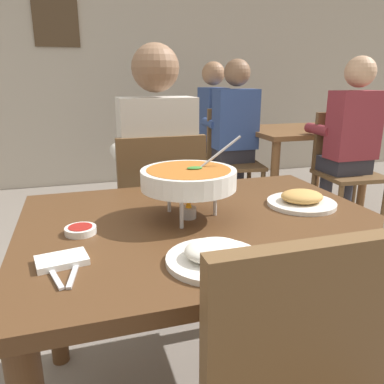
{
  "coord_description": "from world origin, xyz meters",
  "views": [
    {
      "loc": [
        -0.37,
        -1.08,
        1.15
      ],
      "look_at": [
        0.0,
        0.15,
        0.77
      ],
      "focal_mm": 35.81,
      "sensor_mm": 36.0,
      "label": 1
    }
  ],
  "objects_px": {
    "dining_table_far": "(301,142)",
    "patron_bg_right": "(216,122)",
    "dining_table_main": "(205,251)",
    "diner_main": "(156,163)",
    "chair_bg_right": "(220,146)",
    "patron_bg_left": "(234,128)",
    "appetizer_plate": "(302,200)",
    "chair_diner_main": "(159,210)",
    "rice_plate": "(215,255)",
    "patron_bg_middle": "(349,135)",
    "chair_bg_left": "(233,154)",
    "chair_bg_middle": "(344,163)",
    "sauce_dish": "(81,230)",
    "curry_bowl": "(189,179)"
  },
  "relations": [
    {
      "from": "dining_table_far",
      "to": "patron_bg_right",
      "type": "height_order",
      "value": "patron_bg_right"
    },
    {
      "from": "dining_table_main",
      "to": "diner_main",
      "type": "distance_m",
      "value": 0.78
    },
    {
      "from": "diner_main",
      "to": "chair_bg_right",
      "type": "xyz_separation_m",
      "value": [
        0.99,
        1.68,
        -0.24
      ]
    },
    {
      "from": "patron_bg_right",
      "to": "diner_main",
      "type": "bearing_deg",
      "value": -119.15
    },
    {
      "from": "patron_bg_left",
      "to": "chair_bg_right",
      "type": "bearing_deg",
      "value": 84.13
    },
    {
      "from": "diner_main",
      "to": "appetizer_plate",
      "type": "bearing_deg",
      "value": -62.89
    },
    {
      "from": "chair_diner_main",
      "to": "rice_plate",
      "type": "xyz_separation_m",
      "value": [
        -0.08,
        -1.02,
        0.23
      ]
    },
    {
      "from": "dining_table_far",
      "to": "patron_bg_middle",
      "type": "distance_m",
      "value": 0.62
    },
    {
      "from": "chair_bg_left",
      "to": "patron_bg_right",
      "type": "distance_m",
      "value": 0.55
    },
    {
      "from": "dining_table_far",
      "to": "patron_bg_right",
      "type": "relative_size",
      "value": 0.76
    },
    {
      "from": "diner_main",
      "to": "rice_plate",
      "type": "height_order",
      "value": "diner_main"
    },
    {
      "from": "chair_bg_middle",
      "to": "chair_bg_right",
      "type": "distance_m",
      "value": 1.23
    },
    {
      "from": "chair_diner_main",
      "to": "sauce_dish",
      "type": "relative_size",
      "value": 10.0
    },
    {
      "from": "appetizer_plate",
      "to": "sauce_dish",
      "type": "relative_size",
      "value": 2.67
    },
    {
      "from": "appetizer_plate",
      "to": "chair_bg_right",
      "type": "xyz_separation_m",
      "value": [
        0.61,
        2.41,
        -0.23
      ]
    },
    {
      "from": "dining_table_main",
      "to": "patron_bg_middle",
      "type": "bearing_deg",
      "value": 39.88
    },
    {
      "from": "rice_plate",
      "to": "sauce_dish",
      "type": "xyz_separation_m",
      "value": [
        -0.31,
        0.29,
        -0.01
      ]
    },
    {
      "from": "chair_bg_left",
      "to": "dining_table_main",
      "type": "bearing_deg",
      "value": -115.16
    },
    {
      "from": "dining_table_far",
      "to": "rice_plate",
      "type": "bearing_deg",
      "value": -126.63
    },
    {
      "from": "chair_diner_main",
      "to": "rice_plate",
      "type": "height_order",
      "value": "chair_diner_main"
    },
    {
      "from": "sauce_dish",
      "to": "rice_plate",
      "type": "bearing_deg",
      "value": -42.99
    },
    {
      "from": "curry_bowl",
      "to": "patron_bg_middle",
      "type": "relative_size",
      "value": 0.25
    },
    {
      "from": "chair_diner_main",
      "to": "curry_bowl",
      "type": "bearing_deg",
      "value": -93.81
    },
    {
      "from": "dining_table_far",
      "to": "patron_bg_right",
      "type": "distance_m",
      "value": 0.84
    },
    {
      "from": "dining_table_far",
      "to": "chair_bg_left",
      "type": "relative_size",
      "value": 1.11
    },
    {
      "from": "appetizer_plate",
      "to": "chair_bg_right",
      "type": "relative_size",
      "value": 0.27
    },
    {
      "from": "diner_main",
      "to": "chair_bg_right",
      "type": "distance_m",
      "value": 1.96
    },
    {
      "from": "diner_main",
      "to": "patron_bg_right",
      "type": "relative_size",
      "value": 1.0
    },
    {
      "from": "rice_plate",
      "to": "dining_table_far",
      "type": "relative_size",
      "value": 0.24
    },
    {
      "from": "chair_bg_right",
      "to": "dining_table_far",
      "type": "bearing_deg",
      "value": -40.1
    },
    {
      "from": "appetizer_plate",
      "to": "dining_table_far",
      "type": "bearing_deg",
      "value": 57.54
    },
    {
      "from": "curry_bowl",
      "to": "chair_bg_left",
      "type": "relative_size",
      "value": 0.37
    },
    {
      "from": "curry_bowl",
      "to": "chair_bg_middle",
      "type": "relative_size",
      "value": 0.37
    },
    {
      "from": "dining_table_main",
      "to": "curry_bowl",
      "type": "distance_m",
      "value": 0.24
    },
    {
      "from": "chair_bg_right",
      "to": "patron_bg_left",
      "type": "xyz_separation_m",
      "value": [
        -0.05,
        -0.45,
        0.24
      ]
    },
    {
      "from": "chair_diner_main",
      "to": "diner_main",
      "type": "distance_m",
      "value": 0.24
    },
    {
      "from": "diner_main",
      "to": "dining_table_far",
      "type": "xyz_separation_m",
      "value": [
        1.58,
        1.18,
        -0.15
      ]
    },
    {
      "from": "curry_bowl",
      "to": "chair_bg_left",
      "type": "bearing_deg",
      "value": 63.38
    },
    {
      "from": "diner_main",
      "to": "sauce_dish",
      "type": "relative_size",
      "value": 14.56
    },
    {
      "from": "dining_table_far",
      "to": "chair_bg_right",
      "type": "relative_size",
      "value": 1.11
    },
    {
      "from": "chair_diner_main",
      "to": "patron_bg_left",
      "type": "distance_m",
      "value": 1.6
    },
    {
      "from": "rice_plate",
      "to": "patron_bg_middle",
      "type": "xyz_separation_m",
      "value": [
        1.69,
        1.63,
        0.0
      ]
    },
    {
      "from": "curry_bowl",
      "to": "chair_bg_right",
      "type": "relative_size",
      "value": 0.37
    },
    {
      "from": "dining_table_main",
      "to": "rice_plate",
      "type": "height_order",
      "value": "rice_plate"
    },
    {
      "from": "curry_bowl",
      "to": "appetizer_plate",
      "type": "xyz_separation_m",
      "value": [
        0.42,
        0.01,
        -0.11
      ]
    },
    {
      "from": "chair_diner_main",
      "to": "chair_bg_right",
      "type": "height_order",
      "value": "same"
    },
    {
      "from": "rice_plate",
      "to": "chair_bg_right",
      "type": "distance_m",
      "value": 2.94
    },
    {
      "from": "chair_bg_right",
      "to": "appetizer_plate",
      "type": "bearing_deg",
      "value": -104.33
    },
    {
      "from": "chair_bg_middle",
      "to": "diner_main",
      "type": "bearing_deg",
      "value": -158.64
    },
    {
      "from": "appetizer_plate",
      "to": "chair_bg_middle",
      "type": "bearing_deg",
      "value": 47.13
    }
  ]
}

